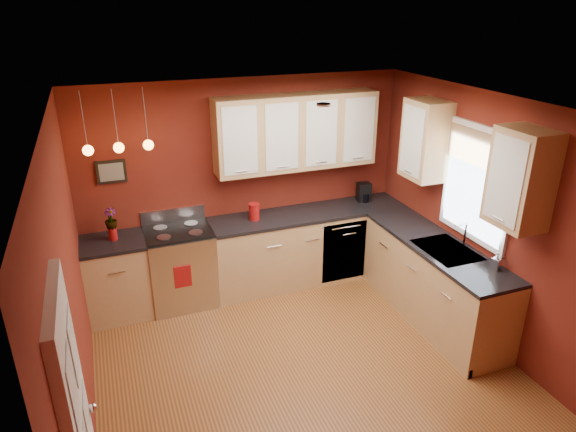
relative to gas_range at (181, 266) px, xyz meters
name	(u,v)px	position (x,y,z in m)	size (l,w,h in m)	color
floor	(310,375)	(0.92, -1.80, -0.48)	(4.20, 4.20, 0.00)	brown
ceiling	(316,112)	(0.92, -1.80, 2.12)	(4.00, 4.20, 0.02)	beige
wall_back	(246,184)	(0.92, 0.30, 0.82)	(4.00, 0.02, 2.60)	maroon
wall_front	(469,429)	(0.92, -3.90, 0.82)	(4.00, 0.02, 2.60)	maroon
wall_left	(71,302)	(-1.08, -1.80, 0.82)	(0.02, 4.20, 2.60)	maroon
wall_right	(494,226)	(2.92, -1.80, 0.82)	(0.02, 4.20, 2.60)	maroon
base_cabinets_back_left	(118,279)	(-0.73, 0.00, -0.03)	(0.70, 0.60, 0.90)	tan
base_cabinets_back_right	(308,247)	(1.65, 0.00, -0.03)	(2.54, 0.60, 0.90)	tan
base_cabinets_right	(433,283)	(2.62, -1.35, -0.03)	(0.60, 2.10, 0.90)	tan
counter_back_left	(112,243)	(-0.73, 0.00, 0.44)	(0.70, 0.62, 0.04)	black
counter_back_right	(309,213)	(1.65, 0.00, 0.44)	(2.54, 0.62, 0.04)	black
counter_right	(438,245)	(2.62, -1.35, 0.44)	(0.62, 2.10, 0.04)	black
gas_range	(181,266)	(0.00, 0.00, 0.00)	(0.76, 0.64, 1.11)	#BABBBF
dishwasher_front	(344,252)	(2.02, -0.29, -0.03)	(0.60, 0.02, 0.80)	#BABBBF
sink	(447,252)	(2.62, -1.50, 0.43)	(0.50, 0.70, 0.33)	gray
window	(478,181)	(2.89, -1.50, 1.21)	(0.06, 1.02, 1.22)	white
upper_cabinets_back	(296,132)	(1.52, 0.12, 1.47)	(2.00, 0.35, 0.90)	tan
upper_cabinets_right	(468,157)	(2.75, -1.48, 1.47)	(0.35, 1.95, 0.90)	tan
wall_picture	(111,172)	(-0.63, 0.28, 1.17)	(0.32, 0.03, 0.26)	black
pendant_lights	(119,147)	(-0.53, -0.05, 1.53)	(0.71, 0.11, 0.66)	gray
red_canister	(254,212)	(0.93, 0.01, 0.56)	(0.14, 0.14, 0.21)	maroon
red_vase	(113,233)	(-0.71, 0.03, 0.53)	(0.09, 0.09, 0.15)	maroon
flowers	(111,219)	(-0.71, 0.03, 0.71)	(0.13, 0.13, 0.24)	maroon
coffee_maker	(364,193)	(2.48, 0.10, 0.57)	(0.18, 0.18, 0.25)	black
soap_pump	(497,261)	(2.80, -2.03, 0.55)	(0.08, 0.08, 0.18)	silver
dish_towel	(183,277)	(-0.04, -0.33, 0.04)	(0.19, 0.01, 0.26)	maroon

